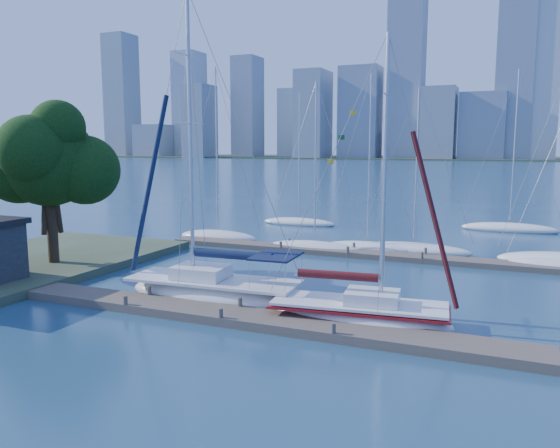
% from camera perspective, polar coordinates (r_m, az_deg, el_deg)
% --- Properties ---
extents(ground, '(700.00, 700.00, 0.00)m').
position_cam_1_polar(ground, '(24.56, -5.16, -10.00)').
color(ground, navy).
rests_on(ground, ground).
extents(near_dock, '(26.00, 2.00, 0.40)m').
position_cam_1_polar(near_dock, '(24.50, -5.17, -9.55)').
color(near_dock, '#50453A').
rests_on(near_dock, ground).
extents(far_dock, '(30.00, 1.80, 0.36)m').
position_cam_1_polar(far_dock, '(38.40, 8.85, -3.13)').
color(far_dock, '#50453A').
rests_on(far_dock, ground).
extents(shore, '(12.00, 22.00, 0.50)m').
position_cam_1_polar(shore, '(37.37, -26.56, -4.11)').
color(shore, '#38472D').
rests_on(shore, ground).
extents(far_shore, '(800.00, 100.00, 1.50)m').
position_cam_1_polar(far_shore, '(340.82, 21.19, 6.37)').
color(far_shore, '#38472D').
rests_on(far_shore, ground).
extents(tree, '(7.78, 7.09, 10.30)m').
position_cam_1_polar(tree, '(35.96, -23.06, 6.39)').
color(tree, '#302115').
rests_on(tree, ground).
extents(sailboat_navy, '(9.47, 3.53, 15.59)m').
position_cam_1_polar(sailboat_navy, '(27.35, -7.03, -5.59)').
color(sailboat_navy, white).
rests_on(sailboat_navy, ground).
extents(sailboat_maroon, '(8.28, 3.50, 12.71)m').
position_cam_1_polar(sailboat_maroon, '(24.04, 8.31, -7.95)').
color(sailboat_maroon, white).
rests_on(sailboat_maroon, ground).
extents(bg_boat_0, '(7.25, 3.97, 14.11)m').
position_cam_1_polar(bg_boat_0, '(45.02, -6.48, -1.27)').
color(bg_boat_0, white).
rests_on(bg_boat_0, ground).
extents(bg_boat_1, '(7.47, 4.24, 12.49)m').
position_cam_1_polar(bg_boat_1, '(40.26, 3.65, -2.42)').
color(bg_boat_1, white).
rests_on(bg_boat_1, ground).
extents(bg_boat_2, '(6.90, 3.17, 12.98)m').
position_cam_1_polar(bg_boat_2, '(40.56, 9.12, -2.42)').
color(bg_boat_2, white).
rests_on(bg_boat_2, ground).
extents(bg_boat_3, '(8.22, 2.54, 11.98)m').
position_cam_1_polar(bg_boat_3, '(40.58, 13.79, -2.57)').
color(bg_boat_3, white).
rests_on(bg_boat_3, ground).
extents(bg_boat_6, '(7.52, 4.88, 12.92)m').
position_cam_1_polar(bg_boat_6, '(53.28, 1.98, 0.20)').
color(bg_boat_6, white).
rests_on(bg_boat_6, ground).
extents(bg_boat_7, '(8.40, 2.78, 14.59)m').
position_cam_1_polar(bg_boat_7, '(53.41, 22.86, -0.39)').
color(bg_boat_7, white).
rests_on(bg_boat_7, ground).
extents(skyline, '(502.81, 51.31, 105.82)m').
position_cam_1_polar(skyline, '(312.32, 24.76, 12.46)').
color(skyline, slate).
rests_on(skyline, ground).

